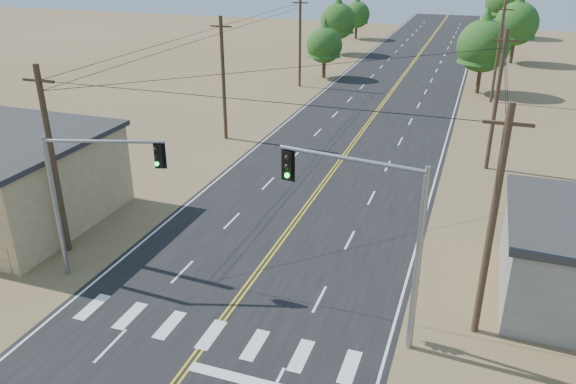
% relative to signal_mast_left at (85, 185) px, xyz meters
% --- Properties ---
extents(road, '(15.00, 200.00, 0.02)m').
position_rel_signal_mast_left_xyz_m(road, '(7.42, 19.54, -4.85)').
color(road, black).
rests_on(road, ground).
extents(utility_pole_left_near, '(1.80, 0.30, 10.00)m').
position_rel_signal_mast_left_xyz_m(utility_pole_left_near, '(-3.08, 1.54, 0.26)').
color(utility_pole_left_near, '#4C3826').
rests_on(utility_pole_left_near, ground).
extents(utility_pole_left_mid, '(1.80, 0.30, 10.00)m').
position_rel_signal_mast_left_xyz_m(utility_pole_left_mid, '(-3.08, 21.54, 0.26)').
color(utility_pole_left_mid, '#4C3826').
rests_on(utility_pole_left_mid, ground).
extents(utility_pole_left_far, '(1.80, 0.30, 10.00)m').
position_rel_signal_mast_left_xyz_m(utility_pole_left_far, '(-3.08, 41.54, 0.26)').
color(utility_pole_left_far, '#4C3826').
rests_on(utility_pole_left_far, ground).
extents(utility_pole_right_near, '(1.80, 0.30, 10.00)m').
position_rel_signal_mast_left_xyz_m(utility_pole_right_near, '(17.92, 1.54, 0.26)').
color(utility_pole_right_near, '#4C3826').
rests_on(utility_pole_right_near, ground).
extents(utility_pole_right_mid, '(1.80, 0.30, 10.00)m').
position_rel_signal_mast_left_xyz_m(utility_pole_right_mid, '(17.92, 21.54, 0.26)').
color(utility_pole_right_mid, '#4C3826').
rests_on(utility_pole_right_mid, ground).
extents(utility_pole_right_far, '(1.80, 0.30, 10.00)m').
position_rel_signal_mast_left_xyz_m(utility_pole_right_far, '(17.92, 41.54, 0.26)').
color(utility_pole_right_far, '#4C3826').
rests_on(utility_pole_right_far, ground).
extents(signal_mast_left, '(5.41, 1.82, 7.22)m').
position_rel_signal_mast_left_xyz_m(signal_mast_left, '(0.00, 0.00, 0.00)').
color(signal_mast_left, gray).
rests_on(signal_mast_left, ground).
extents(signal_mast_right, '(6.00, 1.10, 7.95)m').
position_rel_signal_mast_left_xyz_m(signal_mast_right, '(13.74, -0.23, 0.48)').
color(signal_mast_right, gray).
rests_on(signal_mast_right, ground).
extents(tree_left_near, '(4.29, 4.29, 7.15)m').
position_rel_signal_mast_left_xyz_m(tree_left_near, '(-1.68, 46.82, -0.48)').
color(tree_left_near, '#3F2D1E').
rests_on(tree_left_near, ground).
extents(tree_left_mid, '(5.13, 5.13, 8.55)m').
position_rel_signal_mast_left_xyz_m(tree_left_mid, '(-4.25, 63.05, 0.38)').
color(tree_left_mid, '#3F2D1E').
rests_on(tree_left_mid, ground).
extents(tree_left_far, '(4.36, 4.36, 7.27)m').
position_rel_signal_mast_left_xyz_m(tree_left_far, '(-4.84, 78.00, -0.41)').
color(tree_left_far, '#3F2D1E').
rests_on(tree_left_far, ground).
extents(tree_right_near, '(5.55, 5.55, 9.25)m').
position_rel_signal_mast_left_xyz_m(tree_right_near, '(16.42, 44.96, 0.80)').
color(tree_right_near, '#3F2D1E').
rests_on(tree_right_near, ground).
extents(tree_right_mid, '(5.72, 5.72, 9.53)m').
position_rel_signal_mast_left_xyz_m(tree_right_mid, '(20.13, 64.19, 0.97)').
color(tree_right_mid, '#3F2D1E').
rests_on(tree_right_mid, ground).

